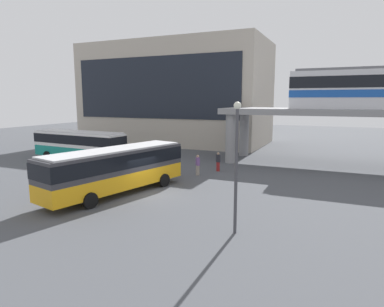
{
  "coord_description": "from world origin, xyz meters",
  "views": [
    {
      "loc": [
        11.97,
        -19.63,
        6.53
      ],
      "look_at": [
        0.92,
        5.1,
        2.2
      ],
      "focal_mm": 31.55,
      "sensor_mm": 36.0,
      "label": 1
    }
  ],
  "objects_px": {
    "station_building": "(176,94)",
    "bus_main": "(116,166)",
    "bus_secondary": "(79,143)",
    "pedestrian_at_kerb": "(198,166)",
    "pedestrian_waiting_near_stop": "(218,162)"
  },
  "relations": [
    {
      "from": "bus_main",
      "to": "pedestrian_waiting_near_stop",
      "type": "distance_m",
      "value": 10.9
    },
    {
      "from": "station_building",
      "to": "bus_secondary",
      "type": "height_order",
      "value": "station_building"
    },
    {
      "from": "pedestrian_at_kerb",
      "to": "pedestrian_waiting_near_stop",
      "type": "bearing_deg",
      "value": 66.14
    },
    {
      "from": "bus_main",
      "to": "pedestrian_at_kerb",
      "type": "height_order",
      "value": "bus_main"
    },
    {
      "from": "pedestrian_waiting_near_stop",
      "to": "pedestrian_at_kerb",
      "type": "bearing_deg",
      "value": -113.86
    },
    {
      "from": "pedestrian_waiting_near_stop",
      "to": "pedestrian_at_kerb",
      "type": "height_order",
      "value": "pedestrian_at_kerb"
    },
    {
      "from": "bus_secondary",
      "to": "pedestrian_at_kerb",
      "type": "distance_m",
      "value": 14.4
    },
    {
      "from": "station_building",
      "to": "pedestrian_at_kerb",
      "type": "relative_size",
      "value": 15.14
    },
    {
      "from": "bus_secondary",
      "to": "pedestrian_waiting_near_stop",
      "type": "height_order",
      "value": "bus_secondary"
    },
    {
      "from": "pedestrian_waiting_near_stop",
      "to": "bus_main",
      "type": "bearing_deg",
      "value": -110.95
    },
    {
      "from": "station_building",
      "to": "pedestrian_waiting_near_stop",
      "type": "bearing_deg",
      "value": -53.46
    },
    {
      "from": "bus_secondary",
      "to": "pedestrian_at_kerb",
      "type": "bearing_deg",
      "value": -4.55
    },
    {
      "from": "bus_secondary",
      "to": "pedestrian_at_kerb",
      "type": "xyz_separation_m",
      "value": [
        14.31,
        -1.14,
        -1.13
      ]
    },
    {
      "from": "station_building",
      "to": "bus_main",
      "type": "xyz_separation_m",
      "value": [
        9.62,
        -28.33,
        -5.41
      ]
    },
    {
      "from": "station_building",
      "to": "bus_main",
      "type": "bearing_deg",
      "value": -71.25
    }
  ]
}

